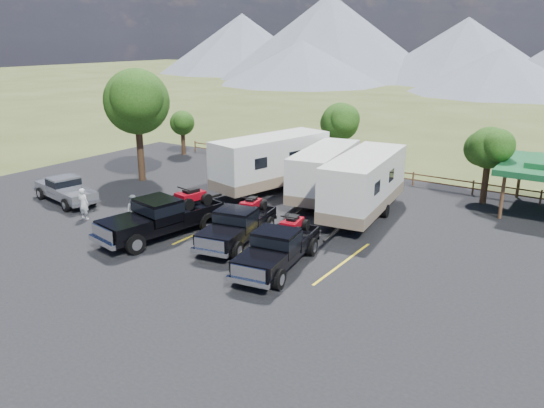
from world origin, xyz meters
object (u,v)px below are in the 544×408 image
Objects in this scene: rig_center at (238,224)px; person_b at (134,212)px; trailer_left at (271,163)px; pickup_silver at (65,189)px; tree_big_nw at (136,102)px; person_a at (84,204)px; trailer_right at (364,185)px; trailer_center at (324,173)px; rig_left at (163,216)px; rig_right at (279,246)px.

rig_center reaches higher than person_b.
trailer_left is 12.98m from pickup_silver.
tree_big_nw is 14.88m from rig_center.
trailer_left is (9.18, 2.93, -3.66)m from tree_big_nw.
rig_center is 3.42× the size of person_a.
tree_big_nw is 4.36× the size of person_a.
rig_center is at bearing -123.13° from trailer_right.
trailer_right is (3.46, 7.14, 0.90)m from rig_center.
trailer_right is at bearing -35.34° from trailer_center.
person_a is 3.52m from person_b.
trailer_left is 1.87× the size of pickup_silver.
rig_left is 1.16× the size of rig_center.
rig_center is at bearing 147.84° from rig_right.
rig_right is 0.61× the size of trailer_right.
tree_big_nw reaches higher than person_b.
trailer_left is 5.71× the size of person_b.
rig_right is at bearing -82.26° from trailer_center.
trailer_center reaches higher than person_b.
person_a is at bearing -104.20° from trailer_left.
rig_left is at bearing 171.67° from rig_right.
tree_big_nw reaches higher than trailer_center.
rig_left is 11.24m from trailer_right.
rig_left is at bearing -37.34° from tree_big_nw.
tree_big_nw is 18.34m from rig_right.
trailer_right is (16.45, 1.55, -3.71)m from tree_big_nw.
person_a is at bearing 163.06° from person_b.
rig_left is at bearing 176.16° from person_a.
rig_left is 9.16m from pickup_silver.
trailer_right is at bearing 125.97° from pickup_silver.
person_a is (-5.45, -10.65, -1.00)m from trailer_left.
trailer_left reaches higher than pickup_silver.
rig_right is (6.99, 0.14, -0.14)m from rig_left.
trailer_left is 5.82× the size of person_a.
trailer_center is at bearing 16.19° from trailer_left.
tree_big_nw is at bearing -149.41° from trailer_left.
trailer_center is (-3.28, 10.14, 0.73)m from rig_right.
tree_big_nw is 0.84× the size of trailer_center.
trailer_right reaches higher than rig_center.
person_a is (-9.32, -10.87, -0.79)m from trailer_center.
trailer_center reaches higher than rig_right.
tree_big_nw is 1.40× the size of pickup_silver.
trailer_right is 18.11m from pickup_silver.
trailer_left is at bearing 102.64° from rig_center.
rig_right reaches higher than person_a.
rig_right is 12.61m from person_a.
trailer_left is at bearing 173.10° from trailer_center.
tree_big_nw reaches higher than person_a.
person_a is at bearing -178.56° from rig_center.
trailer_left reaches higher than person_a.
trailer_center is at bearing 98.48° from rig_right.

